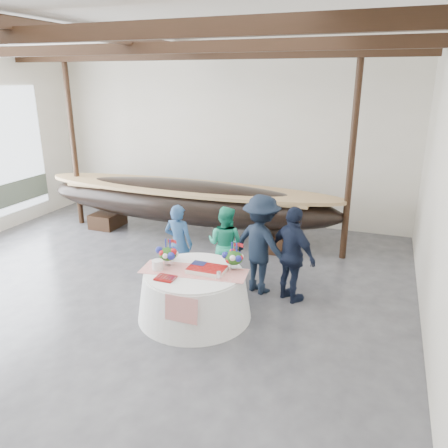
% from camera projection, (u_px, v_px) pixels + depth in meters
% --- Properties ---
extents(floor, '(10.00, 12.00, 0.01)m').
position_uv_depth(floor, '(99.00, 319.00, 7.24)').
color(floor, '#3D3D42').
rests_on(floor, ground).
extents(wall_back, '(10.00, 0.02, 4.50)m').
position_uv_depth(wall_back, '(225.00, 138.00, 11.85)').
color(wall_back, silver).
rests_on(wall_back, ground).
extents(ceiling, '(10.00, 12.00, 0.01)m').
position_uv_depth(ceiling, '(68.00, 22.00, 5.81)').
color(ceiling, white).
rests_on(ceiling, wall_back).
extents(pavilion_structure, '(9.80, 11.76, 4.50)m').
position_uv_depth(pavilion_structure, '(104.00, 63.00, 6.61)').
color(pavilion_structure, black).
rests_on(pavilion_structure, ground).
extents(longboat_display, '(7.69, 1.54, 1.44)m').
position_uv_depth(longboat_display, '(185.00, 201.00, 10.68)').
color(longboat_display, black).
rests_on(longboat_display, ground).
extents(banquet_table, '(1.88, 1.88, 0.81)m').
position_uv_depth(banquet_table, '(194.00, 294.00, 7.22)').
color(banquet_table, white).
rests_on(banquet_table, ground).
extents(tabletop_items, '(1.80, 0.99, 0.40)m').
position_uv_depth(tabletop_items, '(197.00, 260.00, 7.16)').
color(tabletop_items, red).
rests_on(tabletop_items, banquet_table).
extents(guest_woman_blue, '(0.57, 0.37, 1.55)m').
position_uv_depth(guest_woman_blue, '(179.00, 244.00, 8.35)').
color(guest_woman_blue, navy).
rests_on(guest_woman_blue, ground).
extents(guest_woman_teal, '(0.79, 0.65, 1.50)m').
position_uv_depth(guest_woman_teal, '(225.00, 244.00, 8.40)').
color(guest_woman_teal, '#20A67D').
rests_on(guest_woman_teal, ground).
extents(guest_man_left, '(1.37, 1.10, 1.85)m').
position_uv_depth(guest_man_left, '(261.00, 244.00, 7.91)').
color(guest_man_left, black).
rests_on(guest_man_left, ground).
extents(guest_man_right, '(1.08, 0.92, 1.74)m').
position_uv_depth(guest_man_right, '(293.00, 255.00, 7.58)').
color(guest_man_right, black).
rests_on(guest_man_right, ground).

